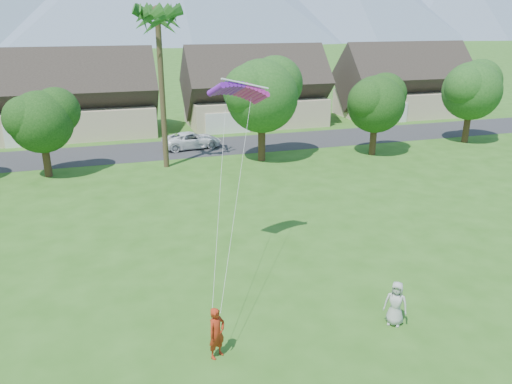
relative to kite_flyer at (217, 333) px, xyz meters
name	(u,v)px	position (x,y,z in m)	size (l,w,h in m)	color
street	(181,149)	(3.40, 30.35, -0.97)	(90.00, 7.00, 0.01)	#2D2D30
kite_flyer	(217,333)	(0.00, 0.00, 0.00)	(0.71, 0.47, 1.96)	#A22A12
watcher	(396,303)	(7.18, -0.09, -0.05)	(0.91, 0.59, 1.86)	#AFB0AC
parked_car	(192,140)	(4.49, 30.35, -0.23)	(2.50, 5.42, 1.51)	white
houses_row	(171,97)	(3.89, 39.34, 2.46)	(72.75, 8.19, 8.86)	beige
tree_row	(175,108)	(2.25, 24.27, 3.91)	(62.27, 6.67, 8.45)	#47301C
fan_palm	(157,14)	(1.40, 24.85, 10.82)	(3.00, 3.00, 13.80)	#4C3D26
parafoil_kite	(239,89)	(2.92, 7.53, 7.47)	(3.11, 1.46, 0.50)	purple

